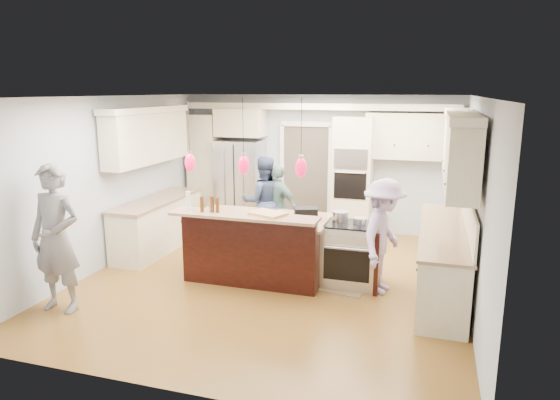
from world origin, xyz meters
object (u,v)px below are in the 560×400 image
Objects in this scene: refrigerator at (241,184)px; person_bar_end at (56,238)px; island_range at (352,255)px; person_far_left at (264,201)px; kitchen_island at (259,245)px.

refrigerator is 4.50m from person_bar_end.
person_bar_end is at bearing -99.59° from refrigerator.
person_bar_end is at bearing -150.62° from island_range.
person_far_left is at bearing -50.55° from refrigerator.
kitchen_island is 2.82m from person_bar_end.
person_far_left reaches higher than island_range.
refrigerator is at bearing 80.59° from person_bar_end.
person_bar_end reaches higher than island_range.
person_far_left is (1.61, 3.40, -0.14)m from person_bar_end.
person_bar_end reaches higher than kitchen_island.
refrigerator is 2.91m from kitchen_island.
island_range is (1.41, 0.08, -0.03)m from kitchen_island.
kitchen_island is 1.28× the size of person_far_left.
refrigerator is 1.10× the size of person_far_left.
person_bar_end is at bearing -137.67° from kitchen_island.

